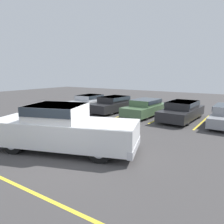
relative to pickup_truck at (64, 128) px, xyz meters
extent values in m
plane|color=#423F3F|center=(0.64, -0.41, -0.95)|extent=(60.00, 60.00, 0.00)
cube|color=yellow|center=(-7.26, 8.75, -0.94)|extent=(0.12, 5.05, 0.01)
cube|color=yellow|center=(-4.51, 8.75, -0.94)|extent=(0.12, 5.05, 0.01)
cube|color=yellow|center=(-1.76, 8.75, -0.94)|extent=(0.12, 5.05, 0.01)
cube|color=yellow|center=(0.99, 8.75, -0.94)|extent=(0.12, 5.05, 0.01)
cube|color=yellow|center=(3.73, 8.75, -0.94)|extent=(0.12, 5.05, 0.01)
cube|color=white|center=(-0.01, 0.00, -0.19)|extent=(6.37, 3.91, 0.99)
cube|color=white|center=(-0.30, -0.10, 0.63)|extent=(2.67, 2.50, 0.65)
cube|color=#2D3842|center=(-0.30, -0.10, 0.78)|extent=(2.65, 2.54, 0.36)
cube|color=white|center=(1.78, 0.61, 0.26)|extent=(2.75, 2.60, 0.14)
cube|color=silver|center=(2.76, 0.95, -0.56)|extent=(0.87, 2.05, 0.28)
cylinder|color=black|center=(1.42, 1.39, -0.50)|extent=(0.95, 0.59, 0.89)
cylinder|color=#ADADB2|center=(1.42, 1.39, -0.50)|extent=(0.57, 0.48, 0.49)
cylinder|color=black|center=(1.97, -0.22, -0.50)|extent=(0.95, 0.59, 0.89)
cylinder|color=#ADADB2|center=(1.97, -0.22, -0.50)|extent=(0.57, 0.48, 0.49)
cylinder|color=black|center=(-2.00, 0.21, -0.50)|extent=(0.95, 0.59, 0.89)
cylinder|color=#ADADB2|center=(-2.00, 0.21, -0.50)|extent=(0.57, 0.48, 0.49)
cylinder|color=black|center=(-1.44, -1.40, -0.50)|extent=(0.95, 0.59, 0.89)
cylinder|color=#ADADB2|center=(-1.44, -1.40, -0.50)|extent=(0.57, 0.48, 0.49)
cube|color=#B7BABF|center=(-5.96, 8.90, -0.48)|extent=(1.86, 4.26, 0.60)
cube|color=#B7BABF|center=(-5.96, 8.98, 0.04)|extent=(1.62, 2.22, 0.43)
cube|color=#2D3842|center=(-5.96, 8.98, 0.13)|extent=(1.69, 2.18, 0.26)
cylinder|color=black|center=(-5.17, 7.68, -0.64)|extent=(0.24, 0.62, 0.61)
cylinder|color=#ADADB2|center=(-5.17, 7.68, -0.64)|extent=(0.25, 0.34, 0.34)
cylinder|color=black|center=(-6.73, 7.66, -0.64)|extent=(0.24, 0.62, 0.61)
cylinder|color=#ADADB2|center=(-6.73, 7.66, -0.64)|extent=(0.25, 0.34, 0.34)
cylinder|color=black|center=(-5.20, 10.14, -0.64)|extent=(0.24, 0.62, 0.61)
cylinder|color=#ADADB2|center=(-5.20, 10.14, -0.64)|extent=(0.25, 0.34, 0.34)
cylinder|color=black|center=(-6.75, 10.12, -0.64)|extent=(0.24, 0.62, 0.61)
cylinder|color=#ADADB2|center=(-6.75, 10.12, -0.64)|extent=(0.25, 0.34, 0.34)
cube|color=#232326|center=(-3.17, 8.61, -0.46)|extent=(2.25, 4.67, 0.63)
cube|color=#232326|center=(-3.17, 8.70, 0.09)|extent=(1.83, 2.49, 0.46)
cube|color=#2D3842|center=(-3.17, 8.70, 0.18)|extent=(1.90, 2.45, 0.28)
cylinder|color=black|center=(-2.49, 7.23, -0.63)|extent=(0.27, 0.65, 0.64)
cylinder|color=#ADADB2|center=(-2.49, 7.23, -0.63)|extent=(0.26, 0.37, 0.35)
cylinder|color=black|center=(-4.09, 7.38, -0.63)|extent=(0.27, 0.65, 0.64)
cylinder|color=#ADADB2|center=(-4.09, 7.38, -0.63)|extent=(0.26, 0.37, 0.35)
cylinder|color=black|center=(-2.26, 9.84, -0.63)|extent=(0.27, 0.65, 0.64)
cylinder|color=#ADADB2|center=(-2.26, 9.84, -0.63)|extent=(0.26, 0.37, 0.35)
cylinder|color=black|center=(-3.85, 9.99, -0.63)|extent=(0.27, 0.65, 0.64)
cylinder|color=#ADADB2|center=(-3.85, 9.99, -0.63)|extent=(0.26, 0.37, 0.35)
cube|color=#4C6B47|center=(-0.28, 8.50, -0.46)|extent=(1.97, 4.43, 0.62)
cube|color=#4C6B47|center=(-0.28, 8.59, 0.07)|extent=(1.65, 2.34, 0.44)
cube|color=#2D3842|center=(-0.28, 8.59, 0.15)|extent=(1.72, 2.30, 0.26)
cylinder|color=black|center=(0.41, 7.20, -0.62)|extent=(0.24, 0.66, 0.65)
cylinder|color=#ADADB2|center=(0.41, 7.20, -0.62)|extent=(0.23, 0.37, 0.36)
cylinder|color=black|center=(-1.10, 7.28, -0.62)|extent=(0.24, 0.66, 0.65)
cylinder|color=#ADADB2|center=(-1.10, 7.28, -0.62)|extent=(0.23, 0.37, 0.36)
cylinder|color=black|center=(0.54, 9.72, -0.62)|extent=(0.24, 0.66, 0.65)
cylinder|color=#ADADB2|center=(0.54, 9.72, -0.62)|extent=(0.23, 0.37, 0.36)
cylinder|color=black|center=(-0.97, 9.80, -0.62)|extent=(0.24, 0.66, 0.65)
cylinder|color=#ADADB2|center=(-0.97, 9.80, -0.62)|extent=(0.23, 0.37, 0.36)
cube|color=#232326|center=(2.41, 8.53, -0.45)|extent=(2.03, 4.73, 0.63)
cube|color=#232326|center=(2.41, 8.62, 0.09)|extent=(1.71, 2.49, 0.46)
cube|color=#2D3842|center=(2.41, 8.62, 0.18)|extent=(1.79, 2.44, 0.28)
cylinder|color=black|center=(3.14, 7.15, -0.62)|extent=(0.24, 0.67, 0.66)
cylinder|color=#ADADB2|center=(3.14, 7.15, -0.62)|extent=(0.24, 0.37, 0.36)
cylinder|color=black|center=(1.55, 7.21, -0.62)|extent=(0.24, 0.67, 0.66)
cylinder|color=#ADADB2|center=(1.55, 7.21, -0.62)|extent=(0.24, 0.37, 0.36)
cylinder|color=black|center=(3.26, 9.84, -0.62)|extent=(0.24, 0.67, 0.66)
cylinder|color=#ADADB2|center=(3.26, 9.84, -0.62)|extent=(0.24, 0.37, 0.36)
cylinder|color=black|center=(1.67, 9.91, -0.62)|extent=(0.24, 0.67, 0.66)
cylinder|color=#ADADB2|center=(1.67, 9.91, -0.62)|extent=(0.24, 0.37, 0.36)
cylinder|color=black|center=(4.48, 7.22, -0.64)|extent=(0.24, 0.62, 0.62)
cylinder|color=#ADADB2|center=(4.48, 7.22, -0.64)|extent=(0.25, 0.34, 0.34)
cylinder|color=black|center=(4.49, 9.85, -0.64)|extent=(0.24, 0.62, 0.62)
cylinder|color=#ADADB2|center=(4.49, 9.85, -0.64)|extent=(0.25, 0.34, 0.34)
cube|color=#B7B2A8|center=(-4.94, 11.77, -0.88)|extent=(1.65, 0.20, 0.14)
camera|label=1|loc=(6.43, -6.20, 2.26)|focal=35.00mm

